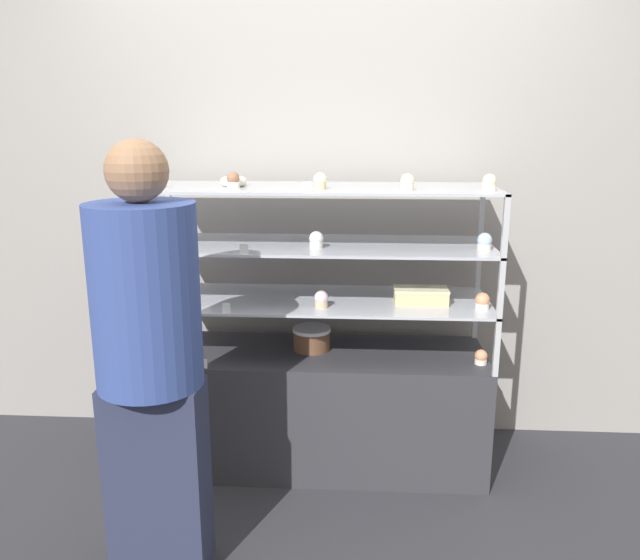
# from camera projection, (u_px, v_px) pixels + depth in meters

# --- Properties ---
(ground_plane) EXTENTS (20.00, 20.00, 0.00)m
(ground_plane) POSITION_uv_depth(u_px,v_px,m) (320.00, 460.00, 3.15)
(ground_plane) COLOR #2D2D33
(back_wall) EXTENTS (8.00, 0.05, 2.60)m
(back_wall) POSITION_uv_depth(u_px,v_px,m) (325.00, 193.00, 3.23)
(back_wall) COLOR gray
(back_wall) RESTS_ON ground_plane
(display_base) EXTENTS (1.58, 0.53, 0.58)m
(display_base) POSITION_uv_depth(u_px,v_px,m) (320.00, 407.00, 3.08)
(display_base) COLOR #333338
(display_base) RESTS_ON ground_plane
(display_riser_lower) EXTENTS (1.58, 0.53, 0.26)m
(display_riser_lower) POSITION_uv_depth(u_px,v_px,m) (320.00, 302.00, 2.95)
(display_riser_lower) COLOR #B7B7BC
(display_riser_lower) RESTS_ON display_base
(display_riser_middle) EXTENTS (1.58, 0.53, 0.26)m
(display_riser_middle) POSITION_uv_depth(u_px,v_px,m) (320.00, 247.00, 2.88)
(display_riser_middle) COLOR #B7B7BC
(display_riser_middle) RESTS_ON display_riser_lower
(display_riser_upper) EXTENTS (1.58, 0.53, 0.26)m
(display_riser_upper) POSITION_uv_depth(u_px,v_px,m) (320.00, 190.00, 2.82)
(display_riser_upper) COLOR #B7B7BC
(display_riser_upper) RESTS_ON display_riser_middle
(layer_cake_centerpiece) EXTENTS (0.18, 0.18, 0.11)m
(layer_cake_centerpiece) POSITION_uv_depth(u_px,v_px,m) (312.00, 338.00, 3.02)
(layer_cake_centerpiece) COLOR brown
(layer_cake_centerpiece) RESTS_ON display_base
(sheet_cake_frosted) EXTENTS (0.25, 0.13, 0.07)m
(sheet_cake_frosted) POSITION_uv_depth(u_px,v_px,m) (421.00, 296.00, 2.87)
(sheet_cake_frosted) COLOR #DBBC84
(sheet_cake_frosted) RESTS_ON display_riser_lower
(cupcake_0) EXTENTS (0.06, 0.06, 0.07)m
(cupcake_0) POSITION_uv_depth(u_px,v_px,m) (164.00, 348.00, 2.96)
(cupcake_0) COLOR #CCB28C
(cupcake_0) RESTS_ON display_base
(cupcake_1) EXTENTS (0.06, 0.06, 0.07)m
(cupcake_1) POSITION_uv_depth(u_px,v_px,m) (481.00, 357.00, 2.84)
(cupcake_1) COLOR white
(cupcake_1) RESTS_ON display_base
(price_tag_0) EXTENTS (0.04, 0.00, 0.04)m
(price_tag_0) POSITION_uv_depth(u_px,v_px,m) (203.00, 364.00, 2.79)
(price_tag_0) COLOR white
(price_tag_0) RESTS_ON display_base
(cupcake_2) EXTENTS (0.06, 0.06, 0.08)m
(cupcake_2) POSITION_uv_depth(u_px,v_px,m) (164.00, 294.00, 2.89)
(cupcake_2) COLOR beige
(cupcake_2) RESTS_ON display_riser_lower
(cupcake_3) EXTENTS (0.06, 0.06, 0.08)m
(cupcake_3) POSITION_uv_depth(u_px,v_px,m) (321.00, 299.00, 2.80)
(cupcake_3) COLOR #CCB28C
(cupcake_3) RESTS_ON display_riser_lower
(cupcake_4) EXTENTS (0.06, 0.06, 0.08)m
(cupcake_4) POSITION_uv_depth(u_px,v_px,m) (482.00, 302.00, 2.77)
(cupcake_4) COLOR white
(cupcake_4) RESTS_ON display_riser_lower
(price_tag_1) EXTENTS (0.04, 0.00, 0.04)m
(price_tag_1) POSITION_uv_depth(u_px,v_px,m) (226.00, 308.00, 2.72)
(price_tag_1) COLOR white
(price_tag_1) RESTS_ON display_riser_lower
(cupcake_5) EXTENTS (0.06, 0.06, 0.08)m
(cupcake_5) POSITION_uv_depth(u_px,v_px,m) (157.00, 238.00, 2.82)
(cupcake_5) COLOR beige
(cupcake_5) RESTS_ON display_riser_middle
(cupcake_6) EXTENTS (0.06, 0.06, 0.08)m
(cupcake_6) POSITION_uv_depth(u_px,v_px,m) (316.00, 240.00, 2.78)
(cupcake_6) COLOR beige
(cupcake_6) RESTS_ON display_riser_middle
(cupcake_7) EXTENTS (0.06, 0.06, 0.08)m
(cupcake_7) POSITION_uv_depth(u_px,v_px,m) (484.00, 242.00, 2.74)
(cupcake_7) COLOR beige
(cupcake_7) RESTS_ON display_riser_middle
(price_tag_2) EXTENTS (0.04, 0.00, 0.04)m
(price_tag_2) POSITION_uv_depth(u_px,v_px,m) (244.00, 249.00, 2.65)
(price_tag_2) COLOR white
(price_tag_2) RESTS_ON display_riser_middle
(cupcake_8) EXTENTS (0.06, 0.06, 0.07)m
(cupcake_8) POSITION_uv_depth(u_px,v_px,m) (155.00, 180.00, 2.74)
(cupcake_8) COLOR white
(cupcake_8) RESTS_ON display_riser_upper
(cupcake_9) EXTENTS (0.06, 0.06, 0.07)m
(cupcake_9) POSITION_uv_depth(u_px,v_px,m) (233.00, 180.00, 2.74)
(cupcake_9) COLOR white
(cupcake_9) RESTS_ON display_riser_upper
(cupcake_10) EXTENTS (0.06, 0.06, 0.07)m
(cupcake_10) POSITION_uv_depth(u_px,v_px,m) (320.00, 181.00, 2.70)
(cupcake_10) COLOR #CCB28C
(cupcake_10) RESTS_ON display_riser_upper
(cupcake_11) EXTENTS (0.06, 0.06, 0.07)m
(cupcake_11) POSITION_uv_depth(u_px,v_px,m) (407.00, 182.00, 2.65)
(cupcake_11) COLOR beige
(cupcake_11) RESTS_ON display_riser_upper
(cupcake_12) EXTENTS (0.06, 0.06, 0.07)m
(cupcake_12) POSITION_uv_depth(u_px,v_px,m) (489.00, 183.00, 2.63)
(cupcake_12) COLOR white
(cupcake_12) RESTS_ON display_riser_upper
(price_tag_3) EXTENTS (0.04, 0.00, 0.04)m
(price_tag_3) POSITION_uv_depth(u_px,v_px,m) (307.00, 187.00, 2.57)
(price_tag_3) COLOR white
(price_tag_3) RESTS_ON display_riser_upper
(donut_glazed) EXTENTS (0.12, 0.12, 0.04)m
(donut_glazed) POSITION_uv_depth(u_px,v_px,m) (234.00, 181.00, 2.84)
(donut_glazed) COLOR #EFE5CC
(donut_glazed) RESTS_ON display_riser_upper
(customer_figure) EXTENTS (0.37, 0.37, 1.60)m
(customer_figure) POSITION_uv_depth(u_px,v_px,m) (150.00, 354.00, 2.20)
(customer_figure) COLOR #282D47
(customer_figure) RESTS_ON ground_plane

